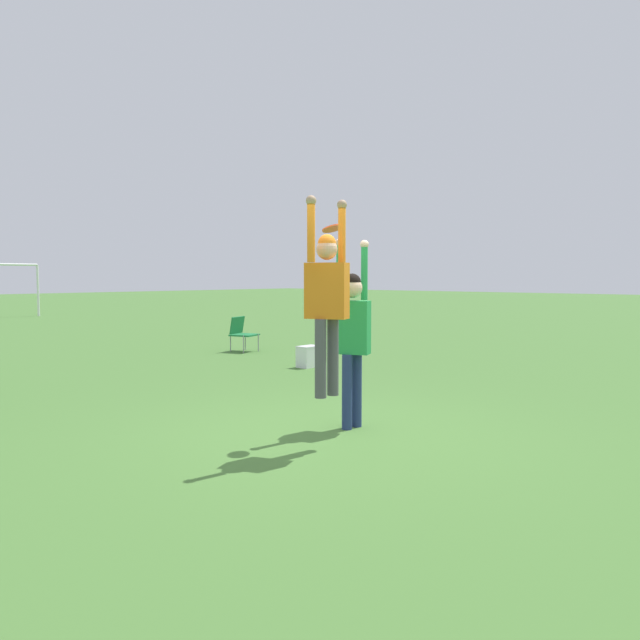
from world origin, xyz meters
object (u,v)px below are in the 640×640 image
(cooler_box, at_px, (309,356))
(person_jumping, at_px, (327,293))
(frisbee, at_px, (333,228))
(camping_chair_1, at_px, (241,331))
(person_defending, at_px, (352,328))

(cooler_box, bearing_deg, person_jumping, -135.38)
(frisbee, height_order, camping_chair_1, frisbee)
(person_defending, xyz_separation_m, camping_chair_1, (4.13, 6.70, -0.71))
(person_jumping, xyz_separation_m, camping_chair_1, (4.99, 7.07, -1.15))
(person_defending, relative_size, camping_chair_1, 2.69)
(frisbee, xyz_separation_m, camping_chair_1, (4.52, 6.74, -1.84))
(person_jumping, bearing_deg, frisbee, -78.10)
(cooler_box, bearing_deg, camping_chair_1, 74.30)
(person_jumping, distance_m, person_defending, 1.03)
(person_defending, distance_m, camping_chair_1, 7.90)
(camping_chair_1, distance_m, cooler_box, 3.09)
(camping_chair_1, bearing_deg, frisbee, 38.19)
(frisbee, bearing_deg, camping_chair_1, 56.16)
(camping_chair_1, bearing_deg, cooler_box, 56.33)
(person_jumping, distance_m, cooler_box, 6.01)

